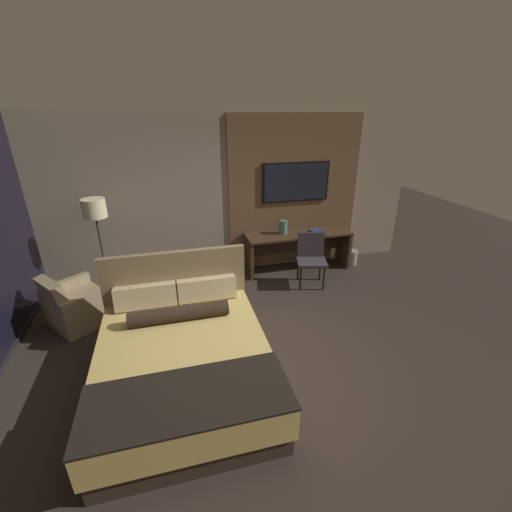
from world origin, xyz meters
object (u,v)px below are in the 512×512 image
object	(u,v)px
armchair_by_window	(77,306)
floor_lamp	(96,216)
tv	(296,182)
desk_chair	(311,255)
bed	(184,359)
book	(316,231)
waste_bin	(351,257)
desk	(297,244)
vase_tall	(283,227)

from	to	relation	value
armchair_by_window	floor_lamp	world-z (taller)	floor_lamp
tv	desk_chair	bearing A→B (deg)	-89.12
bed	book	bearing A→B (deg)	43.24
book	waste_bin	bearing A→B (deg)	-4.59
desk_chair	bed	bearing A→B (deg)	-125.45
desk	book	size ratio (longest dim) A/B	8.00
desk_chair	vase_tall	xyz separation A→B (m)	(-0.30, 0.62, 0.32)
tv	armchair_by_window	size ratio (longest dim) A/B	1.23
desk	desk_chair	distance (m)	0.60
bed	armchair_by_window	size ratio (longest dim) A/B	2.13
desk_chair	book	xyz separation A→B (m)	(0.32, 0.56, 0.21)
desk	vase_tall	world-z (taller)	vase_tall
vase_tall	bed	bearing A→B (deg)	-128.36
armchair_by_window	waste_bin	size ratio (longest dim) A/B	3.64
desk	armchair_by_window	bearing A→B (deg)	-166.27
tv	book	bearing A→B (deg)	-38.64
tv	desk_chair	distance (m)	1.35
bed	desk	bearing A→B (deg)	47.62
bed	vase_tall	world-z (taller)	bed
tv	vase_tall	bearing A→B (deg)	-143.49
armchair_by_window	tv	bearing A→B (deg)	-110.32
desk	book	xyz separation A→B (m)	(0.33, -0.04, 0.24)
desk	waste_bin	size ratio (longest dim) A/B	6.92
desk	desk_chair	world-z (taller)	desk_chair
desk	waste_bin	bearing A→B (deg)	-5.15
waste_bin	desk_chair	bearing A→B (deg)	-155.28
desk	vase_tall	distance (m)	0.45
desk	book	world-z (taller)	book
desk_chair	floor_lamp	size ratio (longest dim) A/B	0.55
armchair_by_window	floor_lamp	bearing A→B (deg)	-62.34
bed	vase_tall	size ratio (longest dim) A/B	9.09
desk_chair	armchair_by_window	size ratio (longest dim) A/B	0.87
vase_tall	desk_chair	bearing A→B (deg)	-64.11
bed	desk	distance (m)	3.35
tv	armchair_by_window	world-z (taller)	tv
waste_bin	armchair_by_window	bearing A→B (deg)	-170.54
desk_chair	waste_bin	world-z (taller)	desk_chair
armchair_by_window	book	world-z (taller)	armchair_by_window
tv	vase_tall	size ratio (longest dim) A/B	5.23
floor_lamp	bed	bearing A→B (deg)	-65.25
armchair_by_window	vase_tall	bearing A→B (deg)	-112.28
desk	floor_lamp	world-z (taller)	floor_lamp
floor_lamp	book	distance (m)	3.70
tv	desk_chair	world-z (taller)	tv
bed	floor_lamp	world-z (taller)	floor_lamp
desk_chair	armchair_by_window	world-z (taller)	desk_chair
desk_chair	floor_lamp	world-z (taller)	floor_lamp
desk_chair	floor_lamp	distance (m)	3.45
armchair_by_window	floor_lamp	size ratio (longest dim) A/B	0.64
book	tv	bearing A→B (deg)	141.36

